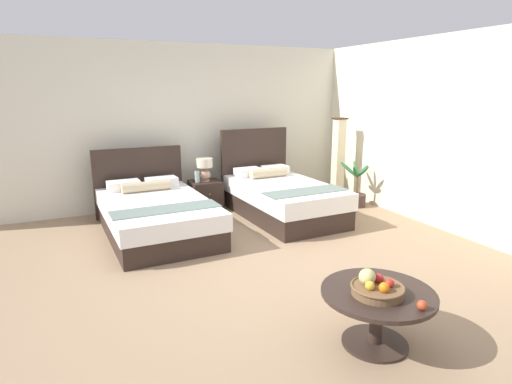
{
  "coord_description": "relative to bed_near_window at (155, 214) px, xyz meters",
  "views": [
    {
      "loc": [
        -2.11,
        -4.16,
        2.01
      ],
      "look_at": [
        0.01,
        0.47,
        0.77
      ],
      "focal_mm": 29.83,
      "sensor_mm": 36.0,
      "label": 1
    }
  ],
  "objects": [
    {
      "name": "floor_lamp_corner",
      "position": [
        3.43,
        0.5,
        0.46
      ],
      "size": [
        0.21,
        0.21,
        1.5
      ],
      "color": "#3B2014",
      "rests_on": "ground"
    },
    {
      "name": "fruit_bowl",
      "position": [
        0.99,
        -3.49,
        0.24
      ],
      "size": [
        0.41,
        0.41,
        0.19
      ],
      "color": "brown",
      "rests_on": "coffee_table"
    },
    {
      "name": "wall_side_right",
      "position": [
        3.89,
        -1.27,
        1.09
      ],
      "size": [
        0.12,
        5.36,
        2.75
      ],
      "primitive_type": "cube",
      "color": "beige",
      "rests_on": "ground"
    },
    {
      "name": "nightstand",
      "position": [
        1.02,
        0.88,
        -0.04
      ],
      "size": [
        0.5,
        0.47,
        0.49
      ],
      "color": "#31231D",
      "rests_on": "ground"
    },
    {
      "name": "ground_plane",
      "position": [
        1.01,
        -1.67,
        -0.3
      ],
      "size": [
        9.37,
        9.76,
        0.02
      ],
      "primitive_type": "cube",
      "color": "#9C7E5F"
    },
    {
      "name": "bed_near_corner",
      "position": [
        2.01,
        0.0,
        0.03
      ],
      "size": [
        1.32,
        2.18,
        1.33
      ],
      "color": "#31231D",
      "rests_on": "ground"
    },
    {
      "name": "coffee_table",
      "position": [
        1.04,
        -3.46,
        0.06
      ],
      "size": [
        0.89,
        0.89,
        0.47
      ],
      "color": "#31231D",
      "rests_on": "ground"
    },
    {
      "name": "vase",
      "position": [
        0.87,
        0.84,
        0.3
      ],
      "size": [
        0.08,
        0.08,
        0.19
      ],
      "color": "#A9C5C0",
      "rests_on": "nightstand"
    },
    {
      "name": "loose_apple",
      "position": [
        1.13,
        -3.82,
        0.22
      ],
      "size": [
        0.07,
        0.07,
        0.07
      ],
      "color": "#B44022",
      "rests_on": "coffee_table"
    },
    {
      "name": "bed_near_window",
      "position": [
        0.0,
        0.0,
        0.0
      ],
      "size": [
        1.46,
        2.28,
        1.1
      ],
      "color": "#31231D",
      "rests_on": "ground"
    },
    {
      "name": "wall_back",
      "position": [
        1.01,
        1.41,
        1.09
      ],
      "size": [
        9.37,
        0.12,
        2.75
      ],
      "primitive_type": "cube",
      "color": "silver",
      "rests_on": "ground"
    },
    {
      "name": "potted_palm",
      "position": [
        3.48,
        -0.01,
        -0.07
      ],
      "size": [
        0.48,
        0.51,
        0.8
      ],
      "color": "#44312D",
      "rests_on": "ground"
    },
    {
      "name": "table_lamp",
      "position": [
        1.02,
        0.9,
        0.43
      ],
      "size": [
        0.28,
        0.28,
        0.39
      ],
      "color": "tan",
      "rests_on": "nightstand"
    }
  ]
}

